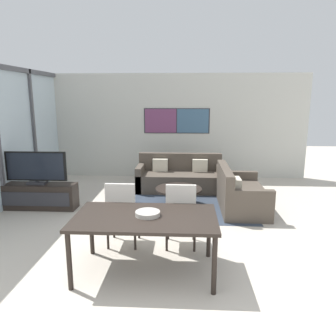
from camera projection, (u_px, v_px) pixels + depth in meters
ground_plane at (144, 313)px, 3.39m from camera, size 24.00×24.00×0.00m
wall_back at (171, 126)px, 8.92m from camera, size 7.33×0.09×2.80m
area_rug at (179, 206)px, 6.69m from camera, size 2.97×2.01×0.01m
tv_console at (38, 196)px, 6.52m from camera, size 1.52×0.41×0.50m
television at (36, 168)px, 6.40m from camera, size 1.21×0.20×0.65m
sofa_main at (180, 178)px, 7.86m from camera, size 2.02×0.86×0.84m
sofa_side at (238, 195)px, 6.48m from camera, size 0.86×1.60×0.84m
coffee_table at (179, 193)px, 6.63m from camera, size 0.94×0.94×0.38m
dining_table at (145, 221)px, 4.05m from camera, size 1.77×1.02×0.75m
dining_chair_left at (122, 212)px, 4.80m from camera, size 0.46×0.46×1.00m
dining_chair_centre at (181, 214)px, 4.74m from camera, size 0.46×0.46×1.00m
fruit_bowl at (148, 213)px, 4.04m from camera, size 0.31×0.31×0.06m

